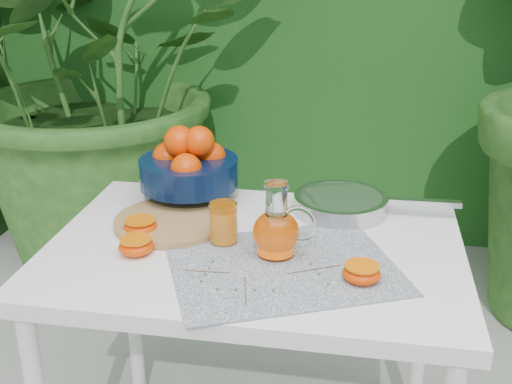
% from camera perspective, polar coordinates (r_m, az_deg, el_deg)
% --- Properties ---
extents(potted_plant_left, '(2.52, 2.52, 1.83)m').
position_cam_1_polar(potted_plant_left, '(2.99, -13.47, 11.06)').
color(potted_plant_left, '#23501B').
rests_on(potted_plant_left, ground).
extents(white_table, '(1.00, 0.70, 0.75)m').
position_cam_1_polar(white_table, '(1.60, -0.12, -7.32)').
color(white_table, white).
rests_on(white_table, ground).
extents(placemat, '(0.61, 0.55, 0.00)m').
position_cam_1_polar(placemat, '(1.46, 2.42, -6.64)').
color(placemat, '#0B1A3E').
rests_on(placemat, white_table).
extents(cutting_board, '(0.33, 0.33, 0.02)m').
position_cam_1_polar(cutting_board, '(1.67, -7.50, -2.63)').
color(cutting_board, olive).
rests_on(cutting_board, white_table).
extents(fruit_bowl, '(0.32, 0.32, 0.22)m').
position_cam_1_polar(fruit_bowl, '(1.80, -5.99, 2.33)').
color(fruit_bowl, black).
rests_on(fruit_bowl, white_table).
extents(juice_pitcher, '(0.16, 0.13, 0.18)m').
position_cam_1_polar(juice_pitcher, '(1.48, 1.86, -3.42)').
color(juice_pitcher, white).
rests_on(juice_pitcher, white_table).
extents(juice_tumbler, '(0.09, 0.09, 0.10)m').
position_cam_1_polar(juice_tumbler, '(1.55, -2.91, -2.83)').
color(juice_tumbler, white).
rests_on(juice_tumbler, white_table).
extents(saute_pan, '(0.45, 0.26, 0.05)m').
position_cam_1_polar(saute_pan, '(1.75, 7.64, -0.97)').
color(saute_pan, '#AEADB2').
rests_on(saute_pan, white_table).
extents(orange_halves, '(0.64, 0.23, 0.04)m').
position_cam_1_polar(orange_halves, '(1.51, -4.37, -4.93)').
color(orange_halves, red).
rests_on(orange_halves, white_table).
extents(thyme_sprigs, '(0.34, 0.24, 0.01)m').
position_cam_1_polar(thyme_sprigs, '(1.41, 0.22, -7.48)').
color(thyme_sprigs, '#513A25').
rests_on(thyme_sprigs, white_table).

